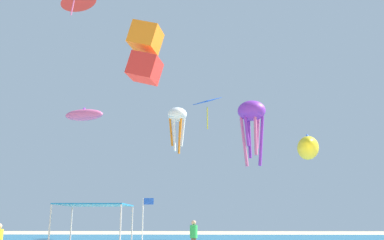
{
  "coord_description": "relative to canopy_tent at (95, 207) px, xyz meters",
  "views": [
    {
      "loc": [
        0.13,
        -17.58,
        1.81
      ],
      "look_at": [
        -0.67,
        13.43,
        9.39
      ],
      "focal_mm": 38.5,
      "sensor_mm": 36.0,
      "label": 1
    }
  ],
  "objects": [
    {
      "name": "kite_inflatable_pink",
      "position": [
        -7.86,
        23.53,
        10.66
      ],
      "size": [
        4.58,
        2.21,
        1.7
      ],
      "rotation": [
        0.0,
        0.0,
        2.97
      ],
      "color": "pink"
    },
    {
      "name": "canopy_tent",
      "position": [
        0.0,
        0.0,
        0.0
      ],
      "size": [
        3.18,
        3.08,
        2.56
      ],
      "color": "#B2B2B7",
      "rests_on": "ground"
    },
    {
      "name": "kite_octopus_white",
      "position": [
        2.72,
        18.57,
        9.11
      ],
      "size": [
        2.62,
        2.62,
        4.42
      ],
      "rotation": [
        0.0,
        0.0,
        2.24
      ],
      "color": "white"
    },
    {
      "name": "ocean_strip",
      "position": [
        5.02,
        24.51,
        -2.42
      ],
      "size": [
        110.0,
        21.06,
        0.03
      ],
      "primitive_type": "cube",
      "color": "#1E6B93",
      "rests_on": "ground"
    },
    {
      "name": "kite_inflatable_yellow",
      "position": [
        13.7,
        13.22,
        5.07
      ],
      "size": [
        3.0,
        6.02,
        2.1
      ],
      "rotation": [
        0.0,
        0.0,
        4.49
      ],
      "color": "yellow"
    },
    {
      "name": "kite_octopus_purple",
      "position": [
        10.29,
        21.57,
        10.1
      ],
      "size": [
        4.09,
        4.09,
        6.83
      ],
      "rotation": [
        0.0,
        0.0,
        3.92
      ],
      "color": "purple"
    },
    {
      "name": "banner_flag",
      "position": [
        1.93,
        3.16,
        -0.58
      ],
      "size": [
        0.61,
        0.06,
        3.01
      ],
      "color": "silver",
      "rests_on": "ground"
    },
    {
      "name": "kite_delta_red",
      "position": [
        -6.48,
        14.65,
        19.56
      ],
      "size": [
        3.59,
        3.56,
        3.11
      ],
      "rotation": [
        0.0,
        0.0,
        1.65
      ],
      "color": "red"
    },
    {
      "name": "kite_box_orange",
      "position": [
        1.81,
        2.56,
        8.95
      ],
      "size": [
        2.13,
        1.87,
        3.71
      ],
      "rotation": [
        0.0,
        0.0,
        4.55
      ],
      "color": "orange"
    },
    {
      "name": "person_leftmost",
      "position": [
        4.62,
        4.39,
        -1.36
      ],
      "size": [
        0.43,
        0.46,
        1.82
      ],
      "rotation": [
        0.0,
        0.0,
        1.19
      ],
      "color": "brown",
      "rests_on": "ground"
    },
    {
      "name": "kite_diamond_blue",
      "position": [
        5.73,
        25.42,
        12.49
      ],
      "size": [
        3.34,
        3.34,
        3.72
      ],
      "rotation": [
        0.0,
        0.0,
        2.33
      ],
      "color": "blue"
    }
  ]
}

